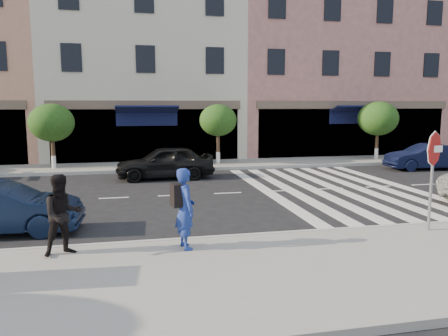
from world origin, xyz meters
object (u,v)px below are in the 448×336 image
photographer (185,209)px  walker (63,215)px  car_far_mid (165,162)px  car_far_right (426,157)px  stop_sign (434,158)px

photographer → walker: (-2.46, 0.13, -0.04)m
car_far_mid → car_far_right: (12.69, 0.00, -0.08)m
photographer → walker: size_ratio=1.04×
walker → car_far_mid: bearing=51.2°
walker → car_far_right: size_ratio=0.43×
walker → stop_sign: bearing=-23.0°
walker → car_far_right: 18.24m
photographer → car_far_right: 16.28m
stop_sign → walker: size_ratio=1.46×
photographer → walker: bearing=75.4°
car_far_mid → walker: bearing=-18.0°
car_far_mid → car_far_right: 12.69m
car_far_right → car_far_mid: bearing=-85.7°
walker → car_far_mid: 10.04m
walker → car_far_mid: size_ratio=0.40×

